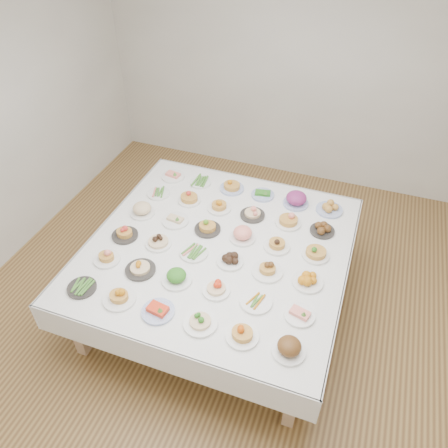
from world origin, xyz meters
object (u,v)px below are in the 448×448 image
(dish_0, at_px, (82,287))
(dish_35, at_px, (330,206))
(display_table, at_px, (218,251))
(dish_18, at_px, (142,208))

(dish_0, bearing_deg, dish_35, 44.87)
(display_table, xyz_separation_m, dish_0, (-0.82, -0.82, 0.09))
(dish_18, bearing_deg, dish_35, 21.50)
(dish_0, relative_size, dish_35, 0.90)
(display_table, bearing_deg, dish_0, -135.11)
(dish_0, relative_size, dish_18, 0.99)
(display_table, xyz_separation_m, dish_35, (0.82, 0.82, 0.12))
(dish_18, distance_m, dish_35, 1.77)
(dish_0, height_order, dish_18, dish_18)
(display_table, bearing_deg, dish_18, 168.40)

